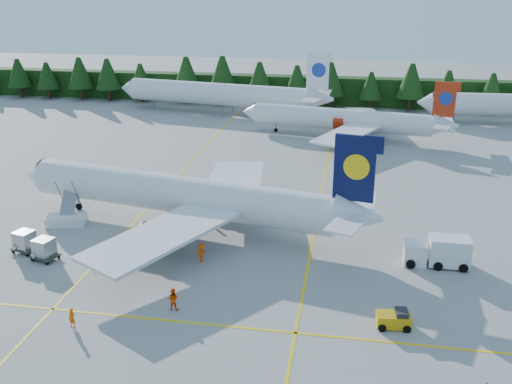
% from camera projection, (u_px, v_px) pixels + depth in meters
% --- Properties ---
extents(ground, '(320.00, 320.00, 0.00)m').
position_uv_depth(ground, '(235.00, 287.00, 50.01)').
color(ground, '#A1A19B').
rests_on(ground, ground).
extents(taxi_stripe_a, '(0.25, 120.00, 0.01)m').
position_uv_depth(taxi_stripe_a, '(157.00, 198.00, 70.73)').
color(taxi_stripe_a, yellow).
rests_on(taxi_stripe_a, ground).
extents(taxi_stripe_b, '(0.25, 120.00, 0.01)m').
position_uv_depth(taxi_stripe_b, '(319.00, 208.00, 67.55)').
color(taxi_stripe_b, yellow).
rests_on(taxi_stripe_b, ground).
extents(taxi_stripe_cross, '(80.00, 0.25, 0.01)m').
position_uv_depth(taxi_stripe_cross, '(219.00, 325.00, 44.46)').
color(taxi_stripe_cross, yellow).
rests_on(taxi_stripe_cross, ground).
extents(treeline_hedge, '(220.00, 4.00, 6.00)m').
position_uv_depth(treeline_hedge, '(311.00, 90.00, 124.82)').
color(treeline_hedge, black).
rests_on(treeline_hedge, ground).
extents(airliner_navy, '(40.96, 33.38, 12.03)m').
position_uv_depth(airliner_navy, '(172.00, 194.00, 61.72)').
color(airliner_navy, silver).
rests_on(airliner_navy, ground).
extents(airliner_red, '(35.80, 29.20, 10.49)m').
position_uv_depth(airliner_red, '(337.00, 119.00, 97.60)').
color(airliner_red, silver).
rests_on(airliner_red, ground).
extents(airliner_far_left, '(44.70, 11.60, 13.09)m').
position_uv_depth(airliner_far_left, '(211.00, 93.00, 115.32)').
color(airliner_far_left, silver).
rests_on(airliner_far_left, ground).
extents(airstairs, '(4.52, 6.14, 3.74)m').
position_uv_depth(airstairs, '(67.00, 217.00, 62.93)').
color(airstairs, silver).
rests_on(airstairs, ground).
extents(service_truck, '(5.98, 2.29, 2.88)m').
position_uv_depth(service_truck, '(437.00, 251.00, 53.52)').
color(service_truck, silver).
rests_on(service_truck, ground).
extents(baggage_tug, '(2.73, 1.62, 1.40)m').
position_uv_depth(baggage_tug, '(395.00, 319.00, 44.08)').
color(baggage_tug, '#CD940B').
rests_on(baggage_tug, ground).
extents(uld_pair, '(5.57, 3.68, 1.84)m').
position_uv_depth(uld_pair, '(34.00, 244.00, 55.41)').
color(uld_pair, '#2F3426').
rests_on(uld_pair, ground).
extents(crew_a, '(0.66, 0.50, 1.62)m').
position_uv_depth(crew_a, '(72.00, 318.00, 44.00)').
color(crew_a, '#EF5105').
rests_on(crew_a, ground).
extents(crew_b, '(0.94, 0.74, 1.93)m').
position_uv_depth(crew_b, '(173.00, 299.00, 46.33)').
color(crew_b, '#F54A05').
rests_on(crew_b, ground).
extents(crew_c, '(0.86, 0.95, 1.91)m').
position_uv_depth(crew_c, '(202.00, 253.00, 54.27)').
color(crew_c, '#FF4905').
rests_on(crew_c, ground).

